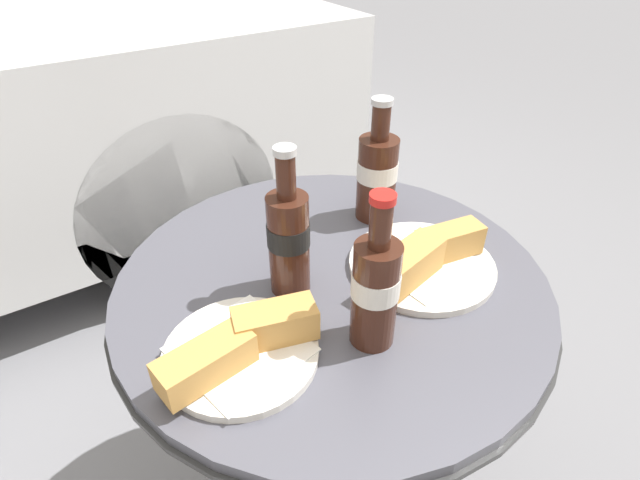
{
  "coord_description": "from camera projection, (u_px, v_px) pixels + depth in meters",
  "views": [
    {
      "loc": [
        -0.35,
        -0.51,
        1.22
      ],
      "look_at": [
        0.0,
        0.03,
        0.77
      ],
      "focal_mm": 28.0,
      "sensor_mm": 36.0,
      "label": 1
    }
  ],
  "objects": [
    {
      "name": "cola_bottle_left",
      "position": [
        377.0,
        173.0,
        0.89
      ],
      "size": [
        0.07,
        0.07,
        0.23
      ],
      "color": "#3D1E14",
      "rests_on": "bistro_table"
    },
    {
      "name": "cola_bottle_right",
      "position": [
        289.0,
        238.0,
        0.72
      ],
      "size": [
        0.06,
        0.06,
        0.24
      ],
      "color": "#3D1E14",
      "rests_on": "bistro_table"
    },
    {
      "name": "bistro_table",
      "position": [
        330.0,
        362.0,
        0.92
      ],
      "size": [
        0.7,
        0.7,
        0.72
      ],
      "color": "#333333",
      "rests_on": "ground_plane"
    },
    {
      "name": "cola_bottle_center",
      "position": [
        375.0,
        288.0,
        0.64
      ],
      "size": [
        0.06,
        0.06,
        0.23
      ],
      "color": "#3D1E14",
      "rests_on": "bistro_table"
    },
    {
      "name": "lunch_plate_far",
      "position": [
        241.0,
        348.0,
        0.64
      ],
      "size": [
        0.23,
        0.21,
        0.06
      ],
      "color": "silver",
      "rests_on": "bistro_table"
    },
    {
      "name": "lunch_plate_near",
      "position": [
        423.0,
        260.0,
        0.79
      ],
      "size": [
        0.24,
        0.24,
        0.07
      ],
      "color": "silver",
      "rests_on": "bistro_table"
    }
  ]
}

